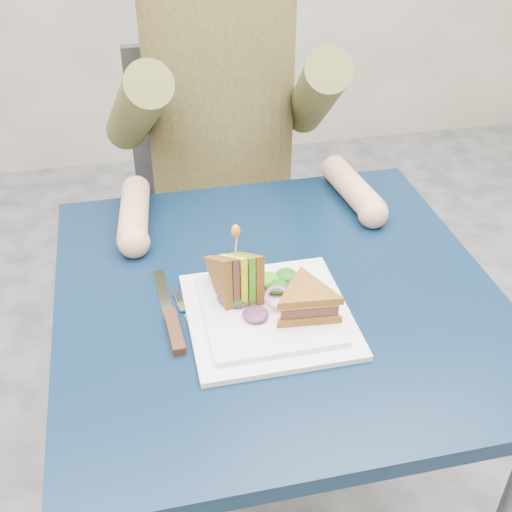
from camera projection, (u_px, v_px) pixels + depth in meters
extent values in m
cube|color=black|center=(278.00, 297.00, 1.11)|extent=(0.75, 0.75, 0.03)
cylinder|color=#595B5E|center=(111.00, 351.00, 1.52)|extent=(0.04, 0.04, 0.70)
cylinder|color=#595B5E|center=(366.00, 313.00, 1.63)|extent=(0.04, 0.04, 0.70)
cube|color=#47474C|center=(224.00, 241.00, 1.72)|extent=(0.42, 0.40, 0.04)
cube|color=#47474C|center=(210.00, 127.00, 1.71)|extent=(0.42, 0.03, 0.46)
cylinder|color=#47474C|center=(171.00, 359.00, 1.69)|extent=(0.02, 0.02, 0.43)
cylinder|color=#47474C|center=(302.00, 339.00, 1.75)|extent=(0.02, 0.02, 0.43)
cylinder|color=#47474C|center=(159.00, 281.00, 1.96)|extent=(0.02, 0.02, 0.43)
cylinder|color=#47474C|center=(273.00, 266.00, 2.02)|extent=(0.02, 0.02, 0.43)
cylinder|color=brown|center=(220.00, 94.00, 1.46)|extent=(0.34, 0.34, 0.52)
cylinder|color=brown|center=(136.00, 110.00, 1.34)|extent=(0.15, 0.39, 0.31)
cylinder|color=tan|center=(134.00, 213.00, 1.25)|extent=(0.08, 0.20, 0.06)
sphere|color=tan|center=(134.00, 242.00, 1.17)|extent=(0.06, 0.06, 0.06)
cylinder|color=brown|center=(314.00, 95.00, 1.41)|extent=(0.15, 0.39, 0.31)
cylinder|color=tan|center=(353.00, 188.00, 1.33)|extent=(0.08, 0.20, 0.06)
sphere|color=tan|center=(373.00, 213.00, 1.25)|extent=(0.06, 0.06, 0.06)
cube|color=white|center=(269.00, 315.00, 1.04)|extent=(0.26, 0.26, 0.01)
cube|color=white|center=(269.00, 311.00, 1.03)|extent=(0.21, 0.21, 0.01)
cube|color=silver|center=(200.00, 337.00, 1.00)|extent=(0.04, 0.12, 0.00)
cube|color=silver|center=(185.00, 306.00, 1.06)|extent=(0.03, 0.03, 0.00)
cube|color=silver|center=(176.00, 298.00, 1.08)|extent=(0.01, 0.03, 0.00)
cube|color=silver|center=(179.00, 297.00, 1.08)|extent=(0.01, 0.03, 0.00)
cube|color=silver|center=(181.00, 296.00, 1.08)|extent=(0.01, 0.03, 0.00)
cube|color=silver|center=(184.00, 296.00, 1.08)|extent=(0.01, 0.03, 0.00)
cube|color=silver|center=(164.00, 294.00, 1.09)|extent=(0.03, 0.14, 0.00)
cube|color=black|center=(175.00, 332.00, 1.00)|extent=(0.03, 0.10, 0.01)
cylinder|color=silver|center=(171.00, 318.00, 1.02)|extent=(0.01, 0.01, 0.00)
cylinder|color=silver|center=(177.00, 339.00, 0.98)|extent=(0.01, 0.01, 0.00)
cylinder|color=tan|center=(236.00, 246.00, 1.00)|extent=(0.01, 0.01, 0.06)
ellipsoid|color=orange|center=(236.00, 231.00, 0.99)|extent=(0.01, 0.01, 0.02)
torus|color=#9E4C7A|center=(277.00, 298.00, 1.03)|extent=(0.04, 0.04, 0.02)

